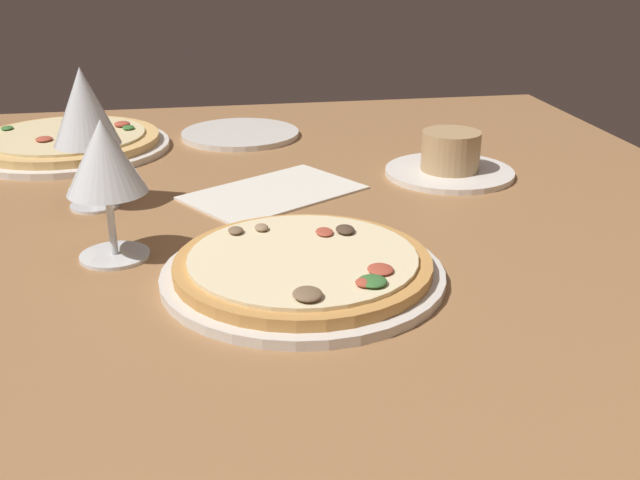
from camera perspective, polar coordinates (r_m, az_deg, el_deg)
The scene contains 8 objects.
dining_table at distance 82.41cm, azimuth 1.17°, elevation -2.44°, with size 150.00×110.00×4.00cm, color #996B42.
pizza_main at distance 75.67cm, azimuth -1.25°, elevation -2.10°, with size 27.93×27.93×3.31cm.
pizza_side at distance 126.25cm, azimuth -18.17°, elevation 6.85°, with size 31.13×31.13×3.36cm.
ramekin_on_saucer at distance 108.95cm, azimuth 9.58°, elevation 5.85°, with size 17.86×17.86×6.20cm.
wine_glass_far at distance 96.50cm, azimuth -17.02°, elevation 9.16°, with size 7.92×7.92×17.19cm.
wine_glass_near at distance 80.55cm, azimuth -15.61°, elevation 5.60°, with size 8.19×8.19×14.80cm.
side_plate at distance 128.86cm, azimuth -5.90°, elevation 7.79°, with size 19.26×19.26×0.90cm, color silver.
paper_menu at distance 100.51cm, azimuth -3.45°, elevation 3.50°, with size 13.60×21.74×0.30cm, color silver.
Camera 1 is at (73.41, -14.57, 36.49)cm, focal length 43.35 mm.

